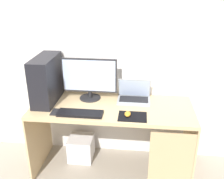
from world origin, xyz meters
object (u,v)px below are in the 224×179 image
(monitor, at_px, (89,79))
(mouse_left, at_px, (128,114))
(cell_phone, at_px, (55,112))
(pc_tower, at_px, (47,79))
(subwoofer, at_px, (81,148))
(keyboard, at_px, (80,113))
(laptop, at_px, (134,96))

(monitor, relative_size, mouse_left, 5.88)
(mouse_left, distance_m, cell_phone, 0.68)
(pc_tower, bearing_deg, subwoofer, 14.92)
(pc_tower, height_order, mouse_left, pc_tower)
(monitor, height_order, keyboard, monitor)
(keyboard, distance_m, cell_phone, 0.24)
(pc_tower, distance_m, laptop, 0.90)
(keyboard, distance_m, mouse_left, 0.44)
(laptop, xyz_separation_m, mouse_left, (-0.04, -0.35, -0.02))
(keyboard, height_order, cell_phone, keyboard)
(pc_tower, height_order, keyboard, pc_tower)
(keyboard, xyz_separation_m, cell_phone, (-0.24, 0.01, -0.01))
(monitor, xyz_separation_m, mouse_left, (0.41, -0.33, -0.20))
(monitor, distance_m, keyboard, 0.41)
(monitor, bearing_deg, keyboard, -94.01)
(monitor, bearing_deg, pc_tower, -167.46)
(cell_phone, xyz_separation_m, subwoofer, (0.15, 0.33, -0.63))
(pc_tower, relative_size, monitor, 0.87)
(pc_tower, distance_m, subwoofer, 0.91)
(laptop, distance_m, keyboard, 0.61)
(pc_tower, xyz_separation_m, laptop, (0.87, 0.11, -0.19))
(laptop, height_order, keyboard, laptop)
(cell_phone, bearing_deg, pc_tower, 120.93)
(laptop, height_order, cell_phone, laptop)
(mouse_left, height_order, cell_phone, mouse_left)
(mouse_left, relative_size, cell_phone, 0.74)
(cell_phone, height_order, subwoofer, cell_phone)
(laptop, bearing_deg, monitor, -177.89)
(monitor, relative_size, keyboard, 1.34)
(pc_tower, relative_size, mouse_left, 5.13)
(keyboard, bearing_deg, cell_phone, 176.79)
(keyboard, relative_size, subwoofer, 1.56)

